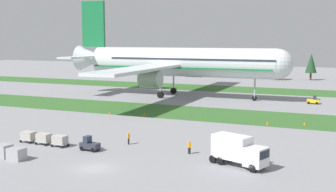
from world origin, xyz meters
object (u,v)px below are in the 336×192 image
at_px(ground_crew_marshaller, 129,138).
at_px(taxiway_marker_0, 144,114).
at_px(catering_truck, 238,150).
at_px(pushback_tractor, 313,100).
at_px(baggage_tug, 89,145).
at_px(taxiway_marker_1, 110,113).
at_px(cargo_dolly_second, 44,138).
at_px(cargo_dolly_lead, 60,140).
at_px(taxiway_marker_2, 267,123).
at_px(uld_container_1, 17,154).
at_px(uld_container_0, 3,151).
at_px(airliner, 177,62).
at_px(taxiway_marker_3, 305,123).
at_px(ground_crew_loader, 189,147).
at_px(cargo_dolly_third, 28,136).

height_order(ground_crew_marshaller, taxiway_marker_0, ground_crew_marshaller).
relative_size(catering_truck, pushback_tractor, 2.80).
bearing_deg(baggage_tug, taxiway_marker_1, -151.67).
distance_m(baggage_tug, catering_truck, 20.14).
bearing_deg(catering_truck, ground_crew_marshaller, -84.29).
bearing_deg(ground_crew_marshaller, pushback_tractor, -36.29).
bearing_deg(cargo_dolly_second, ground_crew_marshaller, 116.20).
distance_m(cargo_dolly_lead, cargo_dolly_second, 2.90).
relative_size(cargo_dolly_second, taxiway_marker_2, 3.66).
relative_size(uld_container_1, taxiway_marker_2, 3.22).
height_order(baggage_tug, ground_crew_marshaller, baggage_tug).
bearing_deg(catering_truck, pushback_tractor, -163.91).
height_order(baggage_tug, uld_container_0, baggage_tug).
bearing_deg(taxiway_marker_0, catering_truck, -46.37).
bearing_deg(airliner, uld_container_1, 3.11).
distance_m(catering_truck, uld_container_0, 29.39).
relative_size(taxiway_marker_0, taxiway_marker_1, 1.40).
bearing_deg(taxiway_marker_3, pushback_tractor, 91.61).
height_order(ground_crew_marshaller, ground_crew_loader, same).
height_order(cargo_dolly_second, pushback_tractor, pushback_tractor).
bearing_deg(ground_crew_marshaller, taxiway_marker_3, -55.42).
distance_m(cargo_dolly_second, taxiway_marker_3, 43.85).
distance_m(pushback_tractor, taxiway_marker_0, 40.97).
bearing_deg(taxiway_marker_3, uld_container_0, -131.99).
distance_m(airliner, taxiway_marker_2, 41.19).
xyz_separation_m(catering_truck, taxiway_marker_0, (-25.31, 26.55, -1.63)).
distance_m(pushback_tractor, taxiway_marker_1, 47.18).
relative_size(cargo_dolly_third, pushback_tractor, 0.87).
distance_m(uld_container_0, uld_container_1, 2.46).
distance_m(cargo_dolly_third, ground_crew_loader, 23.93).
bearing_deg(airliner, taxiway_marker_0, 8.58).
bearing_deg(uld_container_0, taxiway_marker_2, 51.84).
bearing_deg(baggage_tug, ground_crew_loader, 108.93).
bearing_deg(taxiway_marker_1, ground_crew_loader, -41.37).
bearing_deg(baggage_tug, uld_container_1, -34.78).
bearing_deg(taxiway_marker_3, baggage_tug, -129.94).
relative_size(airliner, catering_truck, 9.91).
height_order(cargo_dolly_second, taxiway_marker_3, cargo_dolly_second).
height_order(catering_truck, taxiway_marker_2, catering_truck).
bearing_deg(taxiway_marker_2, pushback_tractor, 79.56).
height_order(cargo_dolly_second, taxiway_marker_0, cargo_dolly_second).
distance_m(airliner, baggage_tug, 57.13).
bearing_deg(cargo_dolly_third, taxiway_marker_0, 171.29).
xyz_separation_m(cargo_dolly_lead, pushback_tractor, (29.08, 55.71, -0.10)).
relative_size(uld_container_1, taxiway_marker_1, 4.31).
relative_size(taxiway_marker_0, taxiway_marker_3, 1.14).
bearing_deg(cargo_dolly_second, cargo_dolly_lead, 90.00).
height_order(baggage_tug, taxiway_marker_1, baggage_tug).
xyz_separation_m(cargo_dolly_lead, catering_truck, (25.11, 0.51, 1.03)).
xyz_separation_m(cargo_dolly_second, uld_container_1, (2.15, -7.84, -0.16)).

